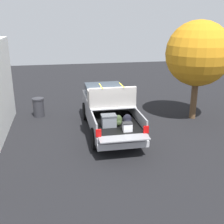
% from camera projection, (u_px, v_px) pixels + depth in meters
% --- Properties ---
extents(ground_plane, '(40.00, 40.00, 0.00)m').
position_uv_depth(ground_plane, '(110.00, 131.00, 12.95)').
color(ground_plane, black).
extents(pickup_truck, '(6.05, 2.06, 2.23)m').
position_uv_depth(pickup_truck, '(108.00, 108.00, 12.97)').
color(pickup_truck, gray).
rests_on(pickup_truck, ground_plane).
extents(tree_background, '(3.14, 3.14, 4.86)m').
position_uv_depth(tree_background, '(198.00, 54.00, 13.57)').
color(tree_background, brown).
rests_on(tree_background, ground_plane).
extents(trash_can, '(0.60, 0.60, 0.98)m').
position_uv_depth(trash_can, '(39.00, 107.00, 14.69)').
color(trash_can, '#2D2D33').
rests_on(trash_can, ground_plane).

